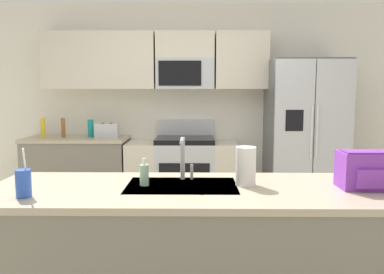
{
  "coord_description": "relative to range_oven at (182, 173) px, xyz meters",
  "views": [
    {
      "loc": [
        0.06,
        -3.03,
        1.49
      ],
      "look_at": [
        0.02,
        0.6,
        1.05
      ],
      "focal_mm": 36.59,
      "sensor_mm": 36.0,
      "label": 1
    }
  ],
  "objects": [
    {
      "name": "back_counter",
      "position": [
        -1.32,
        -0.0,
        0.01
      ],
      "size": [
        1.26,
        0.63,
        0.9
      ],
      "color": "slate",
      "rests_on": "ground"
    },
    {
      "name": "bottle_yellow",
      "position": [
        -1.74,
        0.01,
        0.58
      ],
      "size": [
        0.06,
        0.06,
        0.24
      ],
      "primitive_type": "cylinder",
      "color": "yellow",
      "rests_on": "back_counter"
    },
    {
      "name": "drink_cup_blue",
      "position": [
        -0.77,
        -2.74,
        0.54
      ],
      "size": [
        0.08,
        0.08,
        0.27
      ],
      "color": "blue",
      "rests_on": "island_counter"
    },
    {
      "name": "range_oven",
      "position": [
        0.0,
        0.0,
        0.0
      ],
      "size": [
        1.36,
        0.61,
        1.1
      ],
      "color": "#B7BABF",
      "rests_on": "ground"
    },
    {
      "name": "toaster",
      "position": [
        -0.92,
        -0.05,
        0.55
      ],
      "size": [
        0.28,
        0.16,
        0.18
      ],
      "color": "#B7BABF",
      "rests_on": "back_counter"
    },
    {
      "name": "soap_dispenser",
      "position": [
        -0.14,
        -2.47,
        0.53
      ],
      "size": [
        0.06,
        0.06,
        0.17
      ],
      "color": "#A5D8B2",
      "rests_on": "island_counter"
    },
    {
      "name": "refrigerator",
      "position": [
        1.51,
        -0.07,
        0.48
      ],
      "size": [
        0.9,
        0.76,
        1.85
      ],
      "color": "#4C4F54",
      "rests_on": "ground"
    },
    {
      "name": "backpack",
      "position": [
        1.2,
        -2.53,
        0.57
      ],
      "size": [
        0.32,
        0.22,
        0.23
      ],
      "color": "purple",
      "rests_on": "island_counter"
    },
    {
      "name": "kitchen_wall_unit",
      "position": [
        -0.03,
        0.28,
        1.03
      ],
      "size": [
        5.2,
        0.43,
        2.6
      ],
      "color": "silver",
      "rests_on": "ground"
    },
    {
      "name": "bottle_teal",
      "position": [
        -1.15,
        0.04,
        0.57
      ],
      "size": [
        0.07,
        0.07,
        0.22
      ],
      "primitive_type": "cylinder",
      "color": "teal",
      "rests_on": "back_counter"
    },
    {
      "name": "island_counter",
      "position": [
        0.19,
        -2.51,
        0.01
      ],
      "size": [
        2.56,
        0.86,
        0.9
      ],
      "color": "slate",
      "rests_on": "ground"
    },
    {
      "name": "ground_plane",
      "position": [
        0.12,
        -1.8,
        -0.44
      ],
      "size": [
        9.0,
        9.0,
        0.0
      ],
      "primitive_type": "plane",
      "color": "beige",
      "rests_on": "ground"
    },
    {
      "name": "sink_faucet",
      "position": [
        0.1,
        -2.32,
        0.62
      ],
      "size": [
        0.08,
        0.21,
        0.28
      ],
      "color": "#B7BABF",
      "rests_on": "island_counter"
    },
    {
      "name": "pepper_mill",
      "position": [
        -1.48,
        -0.0,
        0.58
      ],
      "size": [
        0.05,
        0.05,
        0.24
      ],
      "primitive_type": "cylinder",
      "color": "brown",
      "rests_on": "back_counter"
    },
    {
      "name": "paper_towel_roll",
      "position": [
        0.49,
        -2.46,
        0.58
      ],
      "size": [
        0.12,
        0.12,
        0.24
      ],
      "primitive_type": "cylinder",
      "color": "white",
      "rests_on": "island_counter"
    }
  ]
}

